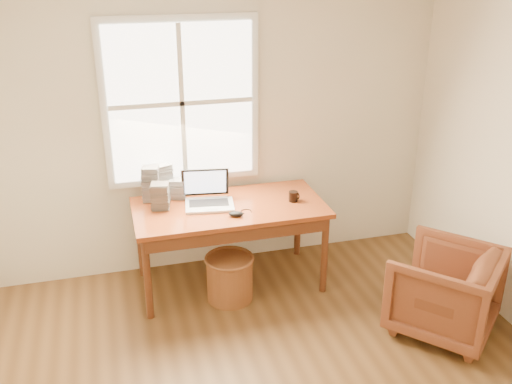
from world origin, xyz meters
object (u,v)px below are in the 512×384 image
Objects in this scene: armchair at (444,290)px; wicker_stool at (230,278)px; coffee_mug at (293,196)px; cd_stack_a at (163,180)px; laptop at (209,191)px; desk at (229,208)px.

wicker_stool is at bearing -71.19° from armchair.
coffee_mug is at bearing 17.05° from wicker_stool.
coffee_mug is 0.29× the size of cd_stack_a.
coffee_mug is 1.13m from cd_stack_a.
wicker_stool is at bearing -60.60° from laptop.
desk is 18.44× the size of coffee_mug.
desk is at bearing -78.95° from armchair.
laptop is 0.47m from cd_stack_a.
laptop is at bearing 172.96° from desk.
cd_stack_a is (-0.51, 0.35, 0.17)m from desk.
armchair is at bearing -60.06° from coffee_mug.
laptop is at bearing -76.51° from armchair.
coffee_mug is (0.61, 0.19, 0.60)m from wicker_stool.
desk is 1.83m from armchair.
coffee_mug is at bearing -5.83° from desk.
coffee_mug is (0.55, -0.06, 0.06)m from desk.
laptop reaches higher than armchair.
armchair reaches higher than wicker_stool.
coffee_mug is at bearing -91.19° from armchair.
desk is at bearing 163.42° from coffee_mug.
laptop is (-0.10, 0.26, 0.70)m from wicker_stool.
laptop reaches higher than wicker_stool.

